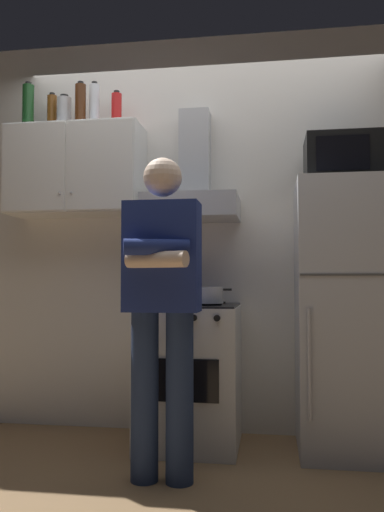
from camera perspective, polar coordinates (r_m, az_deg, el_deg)
The scene contains 15 objects.
ground_plane at distance 3.16m, azimuth -0.00°, elevation -21.32°, with size 7.00×7.00×0.00m, color olive.
back_wall_tiled at distance 3.61m, azimuth 1.43°, elevation 2.71°, with size 4.80×0.10×2.70m, color silver.
upper_cabinet at distance 3.66m, azimuth -12.54°, elevation 9.05°, with size 0.90×0.37×0.60m.
stove_oven at distance 3.30m, azimuth -0.22°, elevation -12.77°, with size 0.60×0.62×0.87m.
range_hood at distance 3.43m, azimuth 0.12°, elevation 7.18°, with size 0.60×0.44×0.75m.
refrigerator at distance 3.25m, azimuth 16.68°, elevation -6.28°, with size 0.60×0.62×1.60m.
microwave at distance 3.34m, azimuth 16.40°, elevation 10.04°, with size 0.48×0.37×0.28m.
person_standing at distance 2.66m, azimuth -3.29°, elevation -5.01°, with size 0.38×0.33×1.64m.
cooking_pot at distance 3.11m, azimuth 1.82°, elevation -4.29°, with size 0.28×0.18×0.10m.
bottle_wine_green at distance 3.90m, azimuth -17.46°, elevation 15.30°, with size 0.08×0.08×0.32m.
bottle_canister_steel at distance 3.80m, azimuth -13.79°, elevation 14.97°, with size 0.10×0.10×0.23m.
bottle_vodka_clear at distance 3.74m, azimuth -10.62°, elevation 15.86°, with size 0.07×0.07×0.31m.
bottle_soda_red at distance 3.70m, azimuth -8.24°, elevation 15.53°, with size 0.07×0.07×0.24m.
bottle_beer_brown at distance 3.87m, azimuth -15.04°, elevation 14.88°, with size 0.07×0.07×0.26m.
bottle_rum_dark at distance 3.73m, azimuth -12.09°, elevation 15.85°, with size 0.07×0.07×0.30m.
Camera 1 is at (0.45, -2.96, 1.00)m, focal length 36.64 mm.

